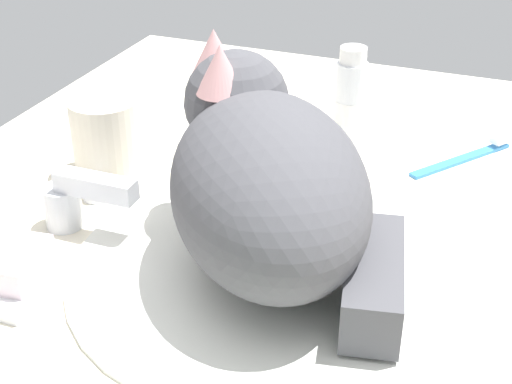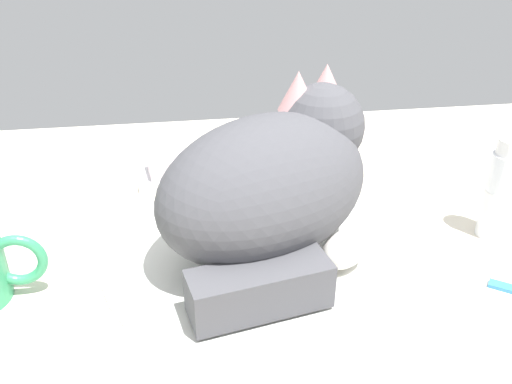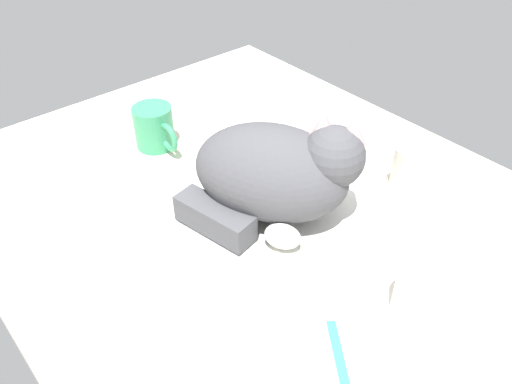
% 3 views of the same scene
% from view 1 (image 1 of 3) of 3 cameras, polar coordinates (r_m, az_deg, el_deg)
% --- Properties ---
extents(ground_plane, '(1.10, 0.83, 0.03)m').
position_cam_1_polar(ground_plane, '(0.67, 0.89, -7.17)').
color(ground_plane, silver).
extents(sink_basin, '(0.35, 0.35, 0.01)m').
position_cam_1_polar(sink_basin, '(0.65, 0.90, -5.85)').
color(sink_basin, silver).
rests_on(sink_basin, ground_plane).
extents(faucet, '(0.14, 0.10, 0.06)m').
position_cam_1_polar(faucet, '(0.72, -13.95, -0.89)').
color(faucet, silver).
rests_on(faucet, ground_plane).
extents(cat, '(0.29, 0.26, 0.18)m').
position_cam_1_polar(cat, '(0.62, 0.86, 1.06)').
color(cat, '#4C4C51').
rests_on(cat, sink_basin).
extents(rinse_cup, '(0.07, 0.07, 0.08)m').
position_cam_1_polar(rinse_cup, '(0.81, -11.43, 4.14)').
color(rinse_cup, silver).
rests_on(rinse_cup, ground_plane).
extents(soap_dish, '(0.09, 0.06, 0.01)m').
position_cam_1_polar(soap_dish, '(0.67, -17.82, -6.49)').
color(soap_dish, white).
rests_on(soap_dish, ground_plane).
extents(soap_bar, '(0.07, 0.05, 0.02)m').
position_cam_1_polar(soap_bar, '(0.66, -18.06, -5.21)').
color(soap_bar, silver).
rests_on(soap_bar, soap_dish).
extents(toothpaste_bottle, '(0.04, 0.04, 0.12)m').
position_cam_1_polar(toothpaste_bottle, '(0.85, 7.08, 6.89)').
color(toothpaste_bottle, white).
rests_on(toothpaste_bottle, ground_plane).
extents(toothbrush, '(0.13, 0.10, 0.02)m').
position_cam_1_polar(toothbrush, '(0.87, 15.92, 2.75)').
color(toothbrush, '#388CD8').
rests_on(toothbrush, ground_plane).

